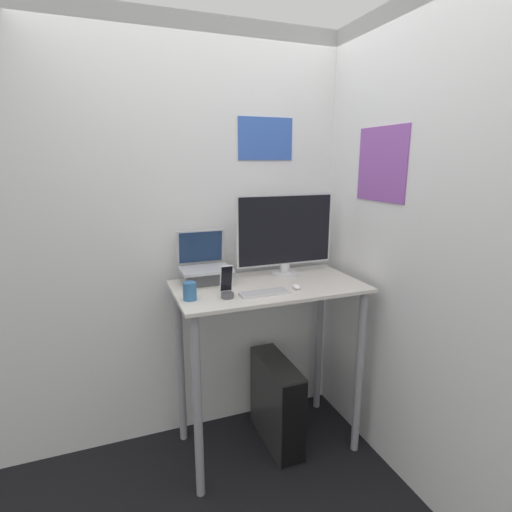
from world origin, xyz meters
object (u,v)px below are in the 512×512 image
(laptop, at_px, (205,269))
(keyboard, at_px, (264,293))
(computer_tower, at_px, (277,402))
(mouse, at_px, (296,287))
(monitor, at_px, (285,235))
(cell_phone, at_px, (227,288))

(laptop, bearing_deg, keyboard, -53.49)
(keyboard, relative_size, computer_tower, 0.49)
(laptop, bearing_deg, mouse, -35.00)
(computer_tower, bearing_deg, keyboard, -133.76)
(monitor, xyz_separation_m, computer_tower, (-0.11, -0.15, -1.06))
(computer_tower, bearing_deg, laptop, 156.42)
(monitor, height_order, cell_phone, monitor)
(keyboard, bearing_deg, cell_phone, 173.68)
(keyboard, xyz_separation_m, mouse, (0.20, 0.02, 0.01))
(laptop, relative_size, keyboard, 1.10)
(monitor, distance_m, mouse, 0.39)
(laptop, height_order, mouse, laptop)
(monitor, relative_size, computer_tower, 1.14)
(mouse, bearing_deg, cell_phone, 179.43)
(laptop, distance_m, keyboard, 0.42)
(laptop, xyz_separation_m, monitor, (0.51, -0.02, 0.18))
(monitor, xyz_separation_m, cell_phone, (-0.47, -0.29, -0.21))
(cell_phone, relative_size, computer_tower, 0.32)
(keyboard, relative_size, mouse, 4.37)
(monitor, relative_size, cell_phone, 3.62)
(mouse, relative_size, cell_phone, 0.35)
(cell_phone, bearing_deg, laptop, 97.65)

